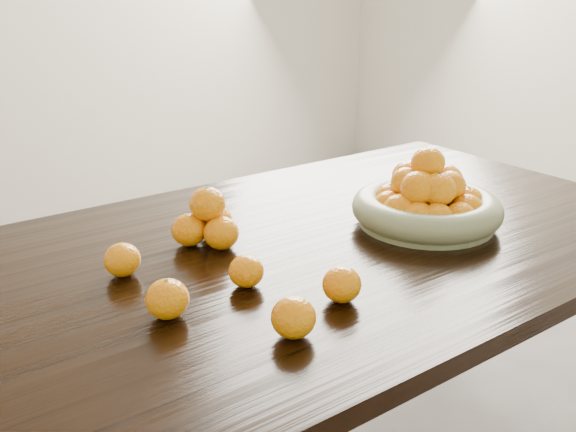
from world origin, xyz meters
TOP-DOWN VIEW (x-y plane):
  - dining_table at (0.00, 0.00)m, footprint 2.00×1.00m
  - fruit_bowl at (0.40, -0.08)m, footprint 0.35×0.35m
  - orange_pyramid at (-0.07, 0.12)m, footprint 0.15×0.15m
  - loose_orange_0 at (-0.29, -0.13)m, footprint 0.08×0.08m
  - loose_orange_1 at (-0.15, -0.31)m, footprint 0.07×0.07m
  - loose_orange_2 at (-0.12, -0.11)m, footprint 0.07×0.07m
  - loose_orange_3 at (-0.29, 0.07)m, footprint 0.07×0.07m
  - loose_orange_4 at (-0.01, -0.26)m, footprint 0.07×0.07m

SIDE VIEW (x-z plane):
  - dining_table at x=0.00m, z-range 0.29..1.04m
  - loose_orange_2 at x=-0.12m, z-range 0.75..0.81m
  - loose_orange_4 at x=-0.01m, z-range 0.75..0.82m
  - loose_orange_3 at x=-0.29m, z-range 0.75..0.82m
  - loose_orange_1 at x=-0.15m, z-range 0.75..0.82m
  - loose_orange_0 at x=-0.29m, z-range 0.75..0.82m
  - orange_pyramid at x=-0.07m, z-range 0.74..0.86m
  - fruit_bowl at x=0.40m, z-range 0.71..0.90m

